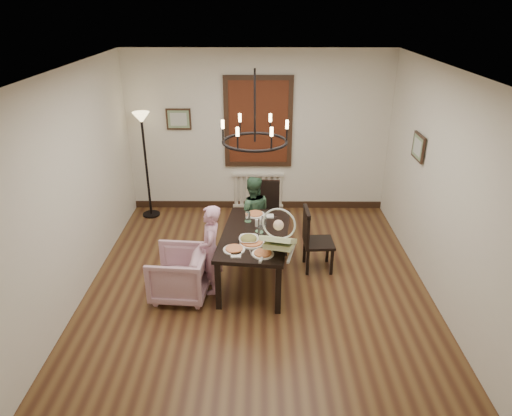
{
  "coord_description": "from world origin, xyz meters",
  "views": [
    {
      "loc": [
        0.02,
        -5.16,
        3.51
      ],
      "look_at": [
        -0.02,
        0.18,
        1.05
      ],
      "focal_mm": 32.0,
      "sensor_mm": 36.0,
      "label": 1
    }
  ],
  "objects_px": {
    "elderly_woman": "(211,257)",
    "baby_bouncer": "(279,238)",
    "seated_man": "(252,219)",
    "drinking_glass": "(261,231)",
    "floor_lamp": "(146,167)",
    "dining_table": "(255,239)",
    "chair_right": "(319,239)",
    "armchair": "(179,274)",
    "chair_far": "(265,213)"
  },
  "relations": [
    {
      "from": "elderly_woman",
      "to": "chair_right",
      "type": "bearing_deg",
      "value": 109.25
    },
    {
      "from": "armchair",
      "to": "drinking_glass",
      "type": "bearing_deg",
      "value": 110.31
    },
    {
      "from": "elderly_woman",
      "to": "seated_man",
      "type": "height_order",
      "value": "elderly_woman"
    },
    {
      "from": "seated_man",
      "to": "drinking_glass",
      "type": "distance_m",
      "value": 1.02
    },
    {
      "from": "dining_table",
      "to": "chair_right",
      "type": "height_order",
      "value": "chair_right"
    },
    {
      "from": "seated_man",
      "to": "dining_table",
      "type": "bearing_deg",
      "value": 89.43
    },
    {
      "from": "elderly_woman",
      "to": "baby_bouncer",
      "type": "height_order",
      "value": "baby_bouncer"
    },
    {
      "from": "seated_man",
      "to": "chair_right",
      "type": "bearing_deg",
      "value": 144.18
    },
    {
      "from": "chair_far",
      "to": "chair_right",
      "type": "distance_m",
      "value": 1.09
    },
    {
      "from": "armchair",
      "to": "seated_man",
      "type": "bearing_deg",
      "value": 148.71
    },
    {
      "from": "armchair",
      "to": "elderly_woman",
      "type": "xyz_separation_m",
      "value": [
        0.4,
        0.13,
        0.18
      ]
    },
    {
      "from": "drinking_glass",
      "to": "floor_lamp",
      "type": "distance_m",
      "value": 2.87
    },
    {
      "from": "chair_right",
      "to": "seated_man",
      "type": "relative_size",
      "value": 0.96
    },
    {
      "from": "drinking_glass",
      "to": "floor_lamp",
      "type": "xyz_separation_m",
      "value": [
        -1.94,
        2.11,
        0.11
      ]
    },
    {
      "from": "elderly_woman",
      "to": "seated_man",
      "type": "xyz_separation_m",
      "value": [
        0.51,
        1.13,
        -0.02
      ]
    },
    {
      "from": "chair_right",
      "to": "baby_bouncer",
      "type": "relative_size",
      "value": 1.56
    },
    {
      "from": "armchair",
      "to": "drinking_glass",
      "type": "height_order",
      "value": "drinking_glass"
    },
    {
      "from": "chair_far",
      "to": "dining_table",
      "type": "bearing_deg",
      "value": -93.0
    },
    {
      "from": "dining_table",
      "to": "seated_man",
      "type": "height_order",
      "value": "seated_man"
    },
    {
      "from": "armchair",
      "to": "baby_bouncer",
      "type": "bearing_deg",
      "value": 89.58
    },
    {
      "from": "elderly_woman",
      "to": "floor_lamp",
      "type": "distance_m",
      "value": 2.65
    },
    {
      "from": "floor_lamp",
      "to": "chair_right",
      "type": "bearing_deg",
      "value": -32.17
    },
    {
      "from": "elderly_woman",
      "to": "drinking_glass",
      "type": "xyz_separation_m",
      "value": [
        0.63,
        0.16,
        0.29
      ]
    },
    {
      "from": "seated_man",
      "to": "drinking_glass",
      "type": "relative_size",
      "value": 6.22
    },
    {
      "from": "dining_table",
      "to": "elderly_woman",
      "type": "xyz_separation_m",
      "value": [
        -0.56,
        -0.25,
        -0.13
      ]
    },
    {
      "from": "chair_far",
      "to": "elderly_woman",
      "type": "xyz_separation_m",
      "value": [
        -0.7,
        -1.34,
        0.02
      ]
    },
    {
      "from": "drinking_glass",
      "to": "chair_far",
      "type": "bearing_deg",
      "value": 86.65
    },
    {
      "from": "chair_right",
      "to": "drinking_glass",
      "type": "height_order",
      "value": "chair_right"
    },
    {
      "from": "baby_bouncer",
      "to": "floor_lamp",
      "type": "bearing_deg",
      "value": 144.07
    },
    {
      "from": "chair_right",
      "to": "armchair",
      "type": "height_order",
      "value": "chair_right"
    },
    {
      "from": "chair_right",
      "to": "floor_lamp",
      "type": "relative_size",
      "value": 0.52
    },
    {
      "from": "dining_table",
      "to": "drinking_glass",
      "type": "distance_m",
      "value": 0.2
    },
    {
      "from": "chair_right",
      "to": "seated_man",
      "type": "height_order",
      "value": "seated_man"
    },
    {
      "from": "seated_man",
      "to": "drinking_glass",
      "type": "height_order",
      "value": "seated_man"
    },
    {
      "from": "dining_table",
      "to": "floor_lamp",
      "type": "relative_size",
      "value": 0.89
    },
    {
      "from": "elderly_woman",
      "to": "armchair",
      "type": "bearing_deg",
      "value": -73.97
    },
    {
      "from": "dining_table",
      "to": "drinking_glass",
      "type": "xyz_separation_m",
      "value": [
        0.07,
        -0.09,
        0.16
      ]
    },
    {
      "from": "elderly_woman",
      "to": "seated_man",
      "type": "distance_m",
      "value": 1.24
    },
    {
      "from": "drinking_glass",
      "to": "floor_lamp",
      "type": "relative_size",
      "value": 0.09
    },
    {
      "from": "elderly_woman",
      "to": "drinking_glass",
      "type": "bearing_deg",
      "value": 103.05
    },
    {
      "from": "chair_right",
      "to": "armchair",
      "type": "bearing_deg",
      "value": 107.36
    },
    {
      "from": "drinking_glass",
      "to": "floor_lamp",
      "type": "height_order",
      "value": "floor_lamp"
    },
    {
      "from": "dining_table",
      "to": "baby_bouncer",
      "type": "bearing_deg",
      "value": -53.15
    },
    {
      "from": "chair_right",
      "to": "armchair",
      "type": "relative_size",
      "value": 1.31
    },
    {
      "from": "drinking_glass",
      "to": "elderly_woman",
      "type": "bearing_deg",
      "value": -165.64
    },
    {
      "from": "seated_man",
      "to": "floor_lamp",
      "type": "distance_m",
      "value": 2.19
    },
    {
      "from": "chair_right",
      "to": "baby_bouncer",
      "type": "height_order",
      "value": "baby_bouncer"
    },
    {
      "from": "armchair",
      "to": "dining_table",
      "type": "bearing_deg",
      "value": 116.34
    },
    {
      "from": "seated_man",
      "to": "baby_bouncer",
      "type": "xyz_separation_m",
      "value": [
        0.34,
        -1.37,
        0.42
      ]
    },
    {
      "from": "elderly_woman",
      "to": "baby_bouncer",
      "type": "distance_m",
      "value": 0.97
    }
  ]
}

